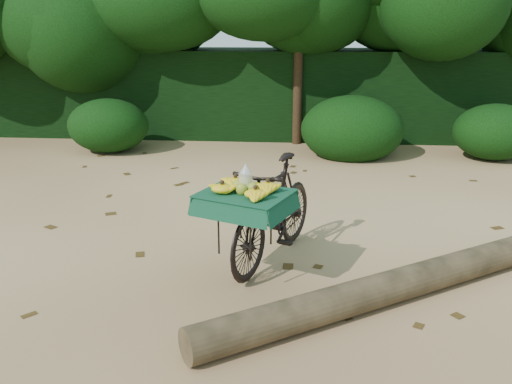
{
  "coord_description": "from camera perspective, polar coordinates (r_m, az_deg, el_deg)",
  "views": [
    {
      "loc": [
        0.61,
        -5.42,
        2.34
      ],
      "look_at": [
        0.19,
        -0.52,
        0.8
      ],
      "focal_mm": 38.0,
      "sensor_mm": 36.0,
      "label": 1
    }
  ],
  "objects": [
    {
      "name": "ground",
      "position": [
        5.93,
        -1.36,
        -5.83
      ],
      "size": [
        80.0,
        80.0,
        0.0
      ],
      "primitive_type": "plane",
      "color": "tan",
      "rests_on": "ground"
    },
    {
      "name": "vendor_bicycle",
      "position": [
        5.42,
        1.78,
        -1.93
      ],
      "size": [
        1.27,
        1.91,
        1.07
      ],
      "rotation": [
        0.0,
        0.0,
        -0.39
      ],
      "color": "black",
      "rests_on": "ground"
    },
    {
      "name": "fallen_log",
      "position": [
        4.97,
        14.76,
        -9.42
      ],
      "size": [
        3.48,
        2.46,
        0.29
      ],
      "primitive_type": "cylinder",
      "rotation": [
        1.57,
        0.0,
        -0.98
      ],
      "color": "brown",
      "rests_on": "ground"
    },
    {
      "name": "hedge_backdrop",
      "position": [
        11.82,
        1.99,
        10.43
      ],
      "size": [
        26.0,
        1.8,
        1.8
      ],
      "primitive_type": "cube",
      "color": "black",
      "rests_on": "ground"
    },
    {
      "name": "tree_row",
      "position": [
        10.99,
        -1.7,
        15.65
      ],
      "size": [
        14.5,
        2.0,
        4.0
      ],
      "primitive_type": null,
      "color": "black",
      "rests_on": "ground"
    },
    {
      "name": "bush_clumps",
      "position": [
        9.9,
        4.25,
        6.37
      ],
      "size": [
        8.8,
        1.7,
        0.9
      ],
      "primitive_type": null,
      "color": "black",
      "rests_on": "ground"
    },
    {
      "name": "leaf_litter",
      "position": [
        6.53,
        -0.74,
        -3.54
      ],
      "size": [
        7.0,
        7.3,
        0.01
      ],
      "primitive_type": null,
      "color": "#442F12",
      "rests_on": "ground"
    }
  ]
}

